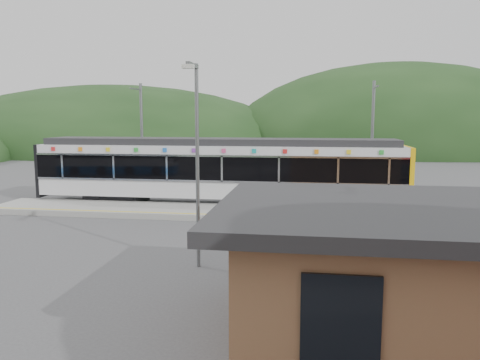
# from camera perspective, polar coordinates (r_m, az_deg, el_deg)

# --- Properties ---
(ground) EXTENTS (120.00, 120.00, 0.00)m
(ground) POSITION_cam_1_polar(r_m,az_deg,el_deg) (20.41, -1.38, -6.27)
(ground) COLOR #4C4C4F
(ground) RESTS_ON ground
(hills) EXTENTS (146.00, 149.00, 26.00)m
(hills) POSITION_cam_1_polar(r_m,az_deg,el_deg) (25.44, 14.63, -3.73)
(hills) COLOR #1E3D19
(hills) RESTS_ON ground
(platform) EXTENTS (26.00, 3.20, 0.30)m
(platform) POSITION_cam_1_polar(r_m,az_deg,el_deg) (23.56, -0.01, -4.01)
(platform) COLOR #9E9E99
(platform) RESTS_ON ground
(yellow_line) EXTENTS (26.00, 0.10, 0.01)m
(yellow_line) POSITION_cam_1_polar(r_m,az_deg,el_deg) (22.27, -0.50, -4.29)
(yellow_line) COLOR yellow
(yellow_line) RESTS_ON platform
(train) EXTENTS (20.44, 3.01, 3.74)m
(train) POSITION_cam_1_polar(r_m,az_deg,el_deg) (26.16, -2.65, 1.39)
(train) COLOR black
(train) RESTS_ON ground
(catenary_mast_west) EXTENTS (0.18, 1.80, 7.00)m
(catenary_mast_west) POSITION_cam_1_polar(r_m,az_deg,el_deg) (29.97, -11.89, 5.07)
(catenary_mast_west) COLOR slate
(catenary_mast_west) RESTS_ON ground
(catenary_mast_east) EXTENTS (0.18, 1.80, 7.00)m
(catenary_mast_east) POSITION_cam_1_polar(r_m,az_deg,el_deg) (28.34, 15.81, 4.80)
(catenary_mast_east) COLOR slate
(catenary_mast_east) RESTS_ON ground
(station_shelter) EXTENTS (9.20, 6.20, 3.00)m
(station_shelter) POSITION_cam_1_polar(r_m,az_deg,el_deg) (11.34, 21.63, -10.09)
(station_shelter) COLOR brown
(station_shelter) RESTS_ON ground
(lamp_post) EXTENTS (0.35, 1.14, 6.58)m
(lamp_post) POSITION_cam_1_polar(r_m,az_deg,el_deg) (14.94, -5.35, 3.81)
(lamp_post) COLOR slate
(lamp_post) RESTS_ON ground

